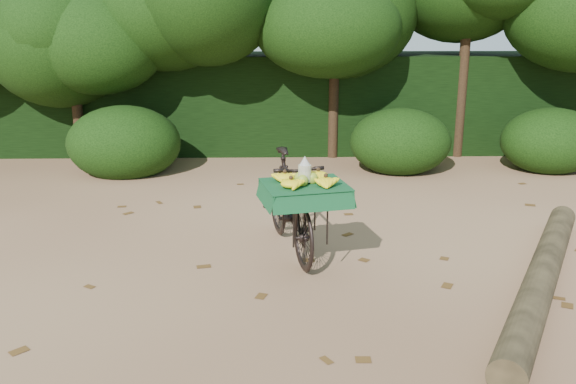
{
  "coord_description": "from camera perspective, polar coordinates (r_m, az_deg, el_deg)",
  "views": [
    {
      "loc": [
        -0.58,
        -5.46,
        2.47
      ],
      "look_at": [
        -0.44,
        0.37,
        0.79
      ],
      "focal_mm": 38.0,
      "sensor_mm": 36.0,
      "label": 1
    }
  ],
  "objects": [
    {
      "name": "ground",
      "position": [
        6.02,
        4.29,
        -8.22
      ],
      "size": [
        80.0,
        80.0,
        0.0
      ],
      "primitive_type": "plane",
      "color": "tan",
      "rests_on": "ground"
    },
    {
      "name": "fallen_log",
      "position": [
        6.25,
        22.73,
        -7.14
      ],
      "size": [
        2.19,
        3.52,
        0.28
      ],
      "primitive_type": "cylinder",
      "rotation": [
        1.57,
        0.0,
        -0.52
      ],
      "color": "brown",
      "rests_on": "ground"
    },
    {
      "name": "vendor_bicycle",
      "position": [
        6.52,
        0.21,
        -0.97
      ],
      "size": [
        1.03,
        1.94,
        1.11
      ],
      "rotation": [
        0.0,
        0.0,
        0.22
      ],
      "color": "black",
      "rests_on": "ground"
    },
    {
      "name": "hedge_backdrop",
      "position": [
        11.88,
        1.43,
        8.47
      ],
      "size": [
        26.0,
        1.8,
        1.8
      ],
      "primitive_type": "cube",
      "color": "black",
      "rests_on": "ground"
    },
    {
      "name": "leaf_litter",
      "position": [
        6.61,
        3.74,
        -5.87
      ],
      "size": [
        7.0,
        7.3,
        0.01
      ],
      "primitive_type": null,
      "color": "#543616",
      "rests_on": "ground"
    },
    {
      "name": "tree_row",
      "position": [
        10.97,
        -1.81,
        13.61
      ],
      "size": [
        14.5,
        2.0,
        4.0
      ],
      "primitive_type": null,
      "color": "black",
      "rests_on": "ground"
    },
    {
      "name": "bush_clumps",
      "position": [
        10.02,
        4.83,
        4.39
      ],
      "size": [
        8.8,
        1.7,
        0.9
      ],
      "primitive_type": null,
      "color": "black",
      "rests_on": "ground"
    }
  ]
}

